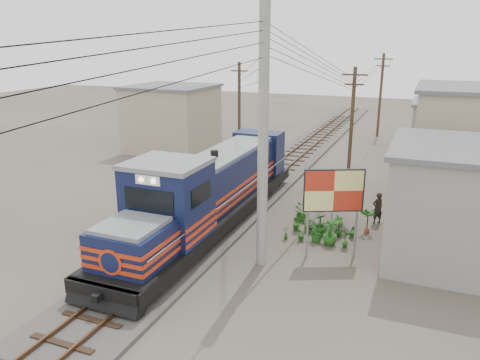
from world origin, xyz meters
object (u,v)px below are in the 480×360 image
at_px(locomotive, 210,193).
at_px(billboard, 334,193).
at_px(vendor, 377,208).
at_px(market_umbrella, 334,183).

distance_m(locomotive, billboard, 6.09).
bearing_deg(vendor, locomotive, -15.98).
height_order(market_umbrella, vendor, market_umbrella).
height_order(locomotive, billboard, locomotive).
xyz_separation_m(market_umbrella, vendor, (2.02, 0.83, -1.29)).
relative_size(locomotive, billboard, 4.33).
bearing_deg(billboard, vendor, 49.05).
relative_size(market_umbrella, vendor, 1.60).
distance_m(market_umbrella, vendor, 2.54).
relative_size(locomotive, vendor, 10.29).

